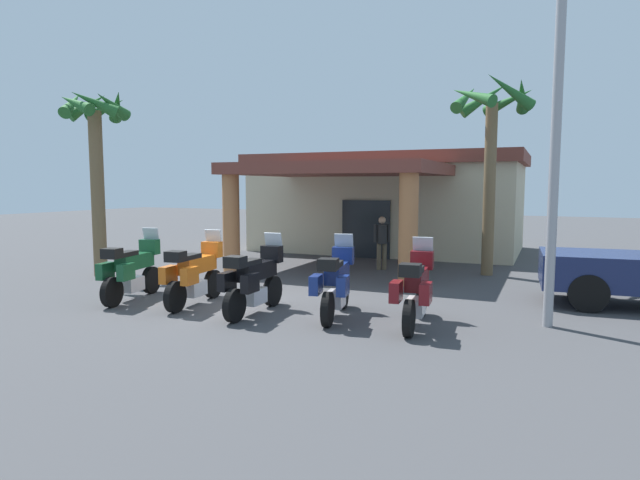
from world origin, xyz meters
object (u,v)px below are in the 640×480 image
(motel_building, at_px, (387,201))
(palm_tree_roadside, at_px, (96,139))
(motorcycle_green, at_px, (131,270))
(motorcycle_blue, at_px, (336,283))
(motorcycle_black, at_px, (254,280))
(roadside_sign, at_px, (560,43))
(motorcycle_orange, at_px, (194,274))
(pedestrian, at_px, (382,239))
(motorcycle_maroon, at_px, (416,290))
(palm_tree_near_portico, at_px, (492,127))

(motel_building, bearing_deg, palm_tree_roadside, -121.97)
(motorcycle_green, height_order, motorcycle_blue, same)
(motel_building, xyz_separation_m, motorcycle_black, (0.92, -11.67, -1.30))
(motorcycle_black, height_order, roadside_sign, roadside_sign)
(motorcycle_orange, bearing_deg, palm_tree_roadside, 61.70)
(motorcycle_green, distance_m, motorcycle_orange, 1.64)
(motel_building, distance_m, pedestrian, 5.31)
(motorcycle_blue, bearing_deg, motel_building, 1.16)
(motorcycle_maroon, bearing_deg, motorcycle_black, 91.35)
(motorcycle_green, xyz_separation_m, motorcycle_maroon, (6.51, 0.48, 0.00))
(palm_tree_near_portico, bearing_deg, motel_building, 135.01)
(pedestrian, bearing_deg, motorcycle_blue, 152.35)
(motel_building, distance_m, palm_tree_near_portico, 6.92)
(motorcycle_orange, bearing_deg, motorcycle_green, 90.48)
(motorcycle_green, xyz_separation_m, palm_tree_near_portico, (6.94, 7.10, 3.62))
(palm_tree_near_portico, bearing_deg, pedestrian, -172.84)
(motel_building, distance_m, motorcycle_maroon, 12.05)
(motorcycle_maroon, height_order, palm_tree_roadside, palm_tree_roadside)
(motorcycle_maroon, relative_size, roadside_sign, 0.28)
(pedestrian, height_order, roadside_sign, roadside_sign)
(motorcycle_orange, relative_size, motorcycle_black, 1.00)
(motorcycle_maroon, distance_m, roadside_sign, 5.09)
(motorcycle_black, xyz_separation_m, motorcycle_blue, (1.63, 0.44, 0.00))
(palm_tree_roadside, xyz_separation_m, palm_tree_near_portico, (10.24, 4.92, 0.37))
(motorcycle_maroon, distance_m, palm_tree_roadside, 10.47)
(palm_tree_roadside, height_order, palm_tree_near_portico, palm_tree_near_portico)
(motorcycle_green, distance_m, pedestrian, 7.71)
(pedestrian, bearing_deg, motorcycle_green, 112.90)
(motorcycle_orange, relative_size, roadside_sign, 0.28)
(motorcycle_black, bearing_deg, motorcycle_orange, 82.82)
(motorcycle_black, distance_m, roadside_sign, 7.23)
(palm_tree_roadside, bearing_deg, motorcycle_blue, -11.70)
(motel_building, relative_size, motorcycle_orange, 5.10)
(motel_building, xyz_separation_m, palm_tree_roadside, (-5.63, -9.53, 1.95))
(motorcycle_black, height_order, motorcycle_maroon, same)
(palm_tree_roadside, xyz_separation_m, roadside_sign, (12.06, -0.67, 1.20))
(motorcycle_blue, relative_size, motorcycle_maroon, 0.99)
(pedestrian, relative_size, roadside_sign, 0.21)
(roadside_sign, bearing_deg, motorcycle_orange, -169.54)
(motel_building, relative_size, palm_tree_roadside, 2.07)
(motorcycle_maroon, distance_m, palm_tree_near_portico, 7.56)
(motorcycle_black, relative_size, roadside_sign, 0.28)
(motel_building, height_order, roadside_sign, roadside_sign)
(motorcycle_orange, distance_m, motorcycle_blue, 3.27)
(motorcycle_orange, relative_size, motorcycle_maroon, 1.00)
(motorcycle_orange, bearing_deg, palm_tree_near_portico, -43.91)
(motorcycle_black, height_order, pedestrian, pedestrian)
(motel_building, relative_size, motorcycle_blue, 5.14)
(motorcycle_blue, relative_size, palm_tree_near_portico, 0.38)
(motorcycle_black, distance_m, motorcycle_blue, 1.69)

